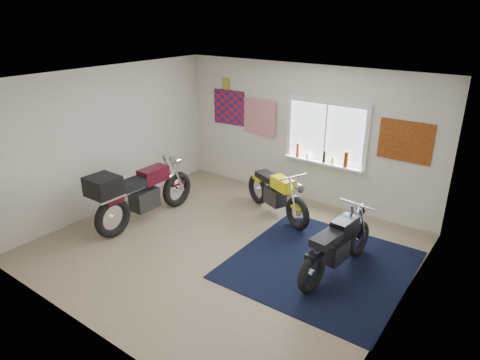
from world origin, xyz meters
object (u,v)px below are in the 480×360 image
Objects in this scene: maroon_tourer at (138,193)px; yellow_triumph at (276,194)px; navy_rug at (320,264)px; black_chrome_bike at (337,247)px.

yellow_triumph is at bearing -45.15° from maroon_tourer.
navy_rug is at bearing -77.46° from maroon_tourer.
yellow_triumph is at bearing 63.98° from black_chrome_bike.
maroon_tourer is (-1.79, -1.76, 0.18)m from yellow_triumph.
yellow_triumph is 2.52m from maroon_tourer.
navy_rug is 1.39× the size of black_chrome_bike.
black_chrome_bike is at bearing -8.33° from navy_rug.
black_chrome_bike is at bearing -9.73° from yellow_triumph.
maroon_tourer is at bearing 107.37° from black_chrome_bike.
black_chrome_bike is (0.25, -0.04, 0.41)m from navy_rug.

